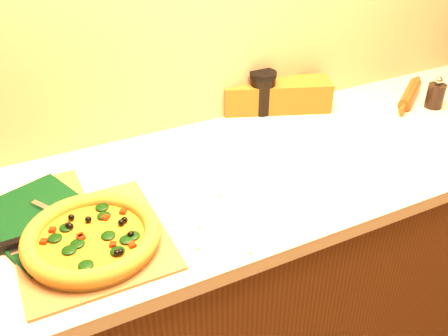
# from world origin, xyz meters

# --- Properties ---
(cabinet) EXTENTS (2.80, 0.65, 0.86)m
(cabinet) POSITION_xyz_m (0.00, 1.43, 0.43)
(cabinet) COLOR #48280F
(cabinet) RESTS_ON ground
(countertop) EXTENTS (2.84, 0.68, 0.04)m
(countertop) POSITION_xyz_m (0.00, 1.43, 0.88)
(countertop) COLOR beige
(countertop) RESTS_ON cabinet
(pizza_peel) EXTENTS (0.34, 0.50, 0.01)m
(pizza_peel) POSITION_xyz_m (-0.47, 1.33, 0.90)
(pizza_peel) COLOR brown
(pizza_peel) RESTS_ON countertop
(pizza) EXTENTS (0.31, 0.31, 0.04)m
(pizza) POSITION_xyz_m (-0.47, 1.30, 0.93)
(pizza) COLOR #B0802C
(pizza) RESTS_ON pizza_peel
(cutting_board) EXTENTS (0.34, 0.39, 0.02)m
(cutting_board) POSITION_xyz_m (-0.56, 1.44, 0.91)
(cutting_board) COLOR black
(cutting_board) RESTS_ON countertop
(pepper_grinder) EXTENTS (0.06, 0.06, 0.11)m
(pepper_grinder) POSITION_xyz_m (0.79, 1.48, 0.95)
(pepper_grinder) COLOR black
(pepper_grinder) RESTS_ON countertop
(rolling_pin) EXTENTS (0.28, 0.21, 0.04)m
(rolling_pin) POSITION_xyz_m (0.76, 1.57, 0.92)
(rolling_pin) COLOR #5A2A0F
(rolling_pin) RESTS_ON countertop
(bread_bag) EXTENTS (0.39, 0.25, 0.10)m
(bread_bag) POSITION_xyz_m (0.29, 1.73, 0.95)
(bread_bag) COLOR brown
(bread_bag) RESTS_ON countertop
(dark_jar) EXTENTS (0.09, 0.09, 0.15)m
(dark_jar) POSITION_xyz_m (0.23, 1.73, 0.97)
(dark_jar) COLOR black
(dark_jar) RESTS_ON countertop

